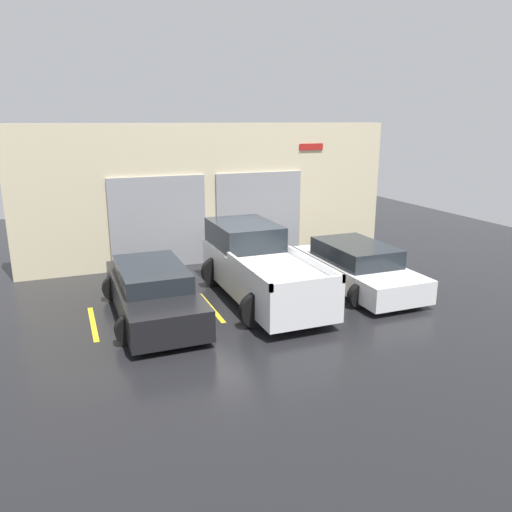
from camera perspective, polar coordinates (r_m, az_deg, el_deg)
ground_plane at (r=14.40m, az=-0.92°, el=-3.61°), size 28.00×28.00×0.00m
shophouse_building at (r=16.91m, az=-4.93°, el=7.04°), size 12.66×0.68×4.57m
pickup_truck at (r=13.39m, az=0.33°, el=-1.18°), size 2.45×5.21×1.85m
sedan_white at (r=14.55m, az=11.40°, el=-1.24°), size 2.24×4.55×1.27m
sedan_side at (r=12.48m, az=-11.71°, el=-4.00°), size 2.19×4.73×1.26m
parking_stripe_far_left at (r=12.54m, az=-18.13°, el=-7.34°), size 0.12×2.20×0.01m
parking_stripe_left at (r=12.96m, az=-5.19°, el=-5.84°), size 0.12×2.20×0.01m
parking_stripe_centre at (r=13.99m, az=6.31°, el=-4.26°), size 0.12×2.20×0.01m
parking_stripe_right at (r=15.51m, az=15.87°, el=-2.80°), size 0.12×2.20×0.01m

